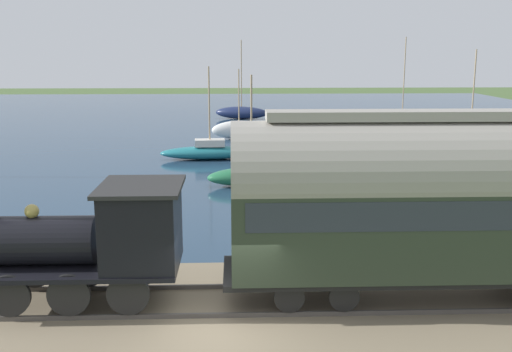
# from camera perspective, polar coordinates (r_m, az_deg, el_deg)

# --- Properties ---
(ground_plane) EXTENTS (200.00, 200.00, 0.00)m
(ground_plane) POSITION_cam_1_polar(r_m,az_deg,el_deg) (15.06, -2.66, -15.75)
(ground_plane) COLOR #476033
(harbor_water) EXTENTS (80.00, 80.00, 0.01)m
(harbor_water) POSITION_cam_1_polar(r_m,az_deg,el_deg) (58.35, -2.27, 5.03)
(harbor_water) COLOR navy
(harbor_water) RESTS_ON ground
(rail_embankment) EXTENTS (5.96, 56.00, 0.65)m
(rail_embankment) POSITION_cam_1_polar(r_m,az_deg,el_deg) (16.12, -2.63, -12.76)
(rail_embankment) COLOR #84755B
(rail_embankment) RESTS_ON ground
(steam_locomotive) EXTENTS (2.43, 5.79, 3.47)m
(steam_locomotive) POSITION_cam_1_polar(r_m,az_deg,el_deg) (15.76, -15.08, -5.59)
(steam_locomotive) COLOR black
(steam_locomotive) RESTS_ON rail_embankment
(passenger_coach) EXTENTS (2.59, 10.86, 4.88)m
(passenger_coach) POSITION_cam_1_polar(r_m,az_deg,el_deg) (15.95, 16.72, -1.95)
(passenger_coach) COLOR black
(passenger_coach) RESTS_ON rail_embankment
(sailboat_navy) EXTENTS (2.98, 5.74, 7.98)m
(sailboat_navy) POSITION_cam_1_polar(r_m,az_deg,el_deg) (62.04, -1.39, 6.06)
(sailboat_navy) COLOR #192347
(sailboat_navy) RESTS_ON harbor_water
(sailboat_green) EXTENTS (2.40, 4.90, 5.75)m
(sailboat_green) POSITION_cam_1_polar(r_m,az_deg,el_deg) (31.44, -0.43, 0.02)
(sailboat_green) COLOR #236B42
(sailboat_green) RESTS_ON harbor_water
(sailboat_black) EXTENTS (3.30, 6.55, 8.21)m
(sailboat_black) POSITION_cam_1_polar(r_m,az_deg,el_deg) (60.60, 13.74, 5.43)
(sailboat_black) COLOR black
(sailboat_black) RESTS_ON harbor_water
(sailboat_blue) EXTENTS (1.70, 5.79, 7.04)m
(sailboat_blue) POSITION_cam_1_polar(r_m,az_deg,el_deg) (45.81, 19.69, 3.18)
(sailboat_blue) COLOR #335199
(sailboat_blue) RESTS_ON harbor_water
(sailboat_teal) EXTENTS (1.97, 6.51, 5.97)m
(sailboat_teal) POSITION_cam_1_polar(r_m,az_deg,el_deg) (39.08, -4.41, 2.33)
(sailboat_teal) COLOR #1E707A
(sailboat_teal) RESTS_ON harbor_water
(sailboat_white) EXTENTS (2.11, 4.59, 5.52)m
(sailboat_white) POSITION_cam_1_polar(r_m,az_deg,el_deg) (48.14, -1.63, 4.46)
(sailboat_white) COLOR white
(sailboat_white) RESTS_ON harbor_water
(rowboat_near_shore) EXTENTS (0.87, 2.40, 0.31)m
(rowboat_near_shore) POSITION_cam_1_polar(r_m,az_deg,el_deg) (23.55, -16.77, -5.46)
(rowboat_near_shore) COLOR #B7B2A3
(rowboat_near_shore) RESTS_ON harbor_water
(rowboat_mid_harbor) EXTENTS (2.76, 2.50, 0.35)m
(rowboat_mid_harbor) POSITION_cam_1_polar(r_m,az_deg,el_deg) (20.93, 4.44, -7.09)
(rowboat_mid_harbor) COLOR beige
(rowboat_mid_harbor) RESTS_ON harbor_water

